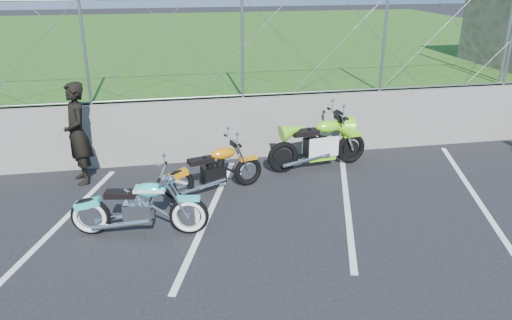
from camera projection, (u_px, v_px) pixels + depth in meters
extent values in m
plane|color=black|center=(216.00, 244.00, 7.35)|extent=(90.00, 90.00, 0.00)
cube|color=#63635E|center=(196.00, 130.00, 10.31)|extent=(30.00, 0.22, 1.30)
cube|color=#214A13|center=(175.00, 53.00, 19.45)|extent=(30.00, 20.00, 1.30)
cylinder|color=gray|center=(194.00, 97.00, 10.06)|extent=(28.00, 0.03, 0.03)
cylinder|color=gray|center=(512.00, 15.00, 11.17)|extent=(0.08, 0.08, 3.00)
cube|color=silver|center=(57.00, 227.00, 7.83)|extent=(1.49, 4.31, 0.01)
cube|color=silver|center=(209.00, 213.00, 8.26)|extent=(1.49, 4.31, 0.01)
cube|color=silver|center=(347.00, 201.00, 8.69)|extent=(1.49, 4.31, 0.01)
cube|color=silver|center=(471.00, 190.00, 9.11)|extent=(1.49, 4.31, 0.01)
torus|color=black|center=(91.00, 216.00, 7.52)|extent=(0.61, 0.21, 0.60)
torus|color=black|center=(189.00, 215.00, 7.54)|extent=(0.61, 0.21, 0.60)
cube|color=silver|center=(138.00, 212.00, 7.51)|extent=(0.46, 0.33, 0.31)
ellipsoid|color=#31C7B9|center=(150.00, 190.00, 7.38)|extent=(0.52, 0.31, 0.21)
cube|color=black|center=(121.00, 194.00, 7.39)|extent=(0.49, 0.30, 0.08)
cube|color=#31C7B9|center=(188.00, 199.00, 7.44)|extent=(0.37, 0.20, 0.05)
cylinder|color=silver|center=(162.00, 172.00, 7.27)|extent=(0.14, 0.65, 0.03)
torus|color=black|center=(179.00, 185.00, 8.66)|extent=(0.56, 0.25, 0.55)
torus|color=black|center=(248.00, 171.00, 9.23)|extent=(0.56, 0.25, 0.55)
cube|color=black|center=(214.00, 174.00, 8.91)|extent=(0.46, 0.36, 0.30)
ellipsoid|color=orange|center=(223.00, 153.00, 8.86)|extent=(0.51, 0.34, 0.21)
cube|color=black|center=(201.00, 161.00, 8.70)|extent=(0.49, 0.33, 0.08)
cube|color=orange|center=(248.00, 158.00, 9.13)|extent=(0.36, 0.22, 0.05)
cylinder|color=silver|center=(233.00, 140.00, 8.86)|extent=(0.20, 0.62, 0.02)
torus|color=black|center=(283.00, 157.00, 9.79)|extent=(0.65, 0.21, 0.64)
torus|color=black|center=(351.00, 148.00, 10.26)|extent=(0.65, 0.21, 0.64)
cube|color=black|center=(317.00, 148.00, 9.98)|extent=(0.53, 0.37, 0.36)
ellipsoid|color=#79E21C|center=(328.00, 126.00, 9.90)|extent=(0.59, 0.34, 0.25)
cube|color=black|center=(305.00, 133.00, 9.77)|extent=(0.56, 0.33, 0.10)
cube|color=#79E21C|center=(352.00, 135.00, 10.15)|extent=(0.42, 0.22, 0.06)
cylinder|color=silver|center=(337.00, 113.00, 9.87)|extent=(0.14, 0.76, 0.03)
imported|color=black|center=(77.00, 134.00, 9.14)|extent=(0.67, 0.81, 1.91)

